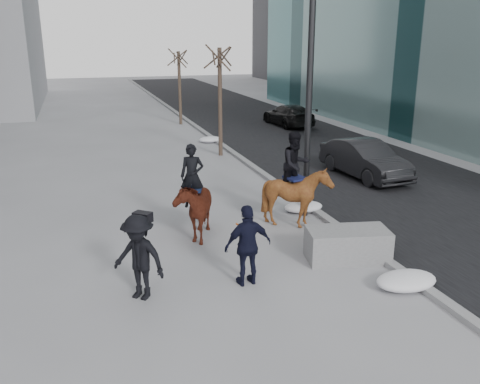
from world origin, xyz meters
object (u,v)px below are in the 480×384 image
object	(u,v)px
planter	(347,245)
mounted_left	(194,203)
mounted_right	(296,189)
car_near	(365,159)

from	to	relation	value
planter	mounted_left	distance (m)	4.05
mounted_right	planter	bearing A→B (deg)	-84.28
planter	mounted_left	bearing A→B (deg)	140.00
car_near	mounted_left	xyz separation A→B (m)	(-7.36, -3.82, 0.22)
mounted_left	mounted_right	xyz separation A→B (m)	(2.83, -0.14, 0.15)
mounted_left	mounted_right	distance (m)	2.84
planter	mounted_left	size ratio (longest dim) A/B	0.77
car_near	mounted_right	xyz separation A→B (m)	(-4.54, -3.96, 0.37)
mounted_right	mounted_left	bearing A→B (deg)	177.13
mounted_right	car_near	bearing A→B (deg)	41.14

